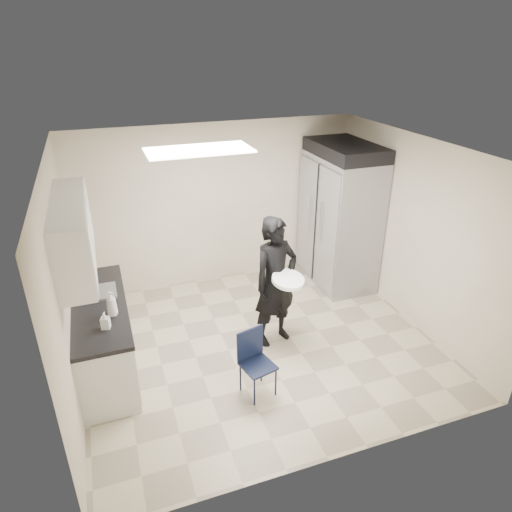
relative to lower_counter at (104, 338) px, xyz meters
name	(u,v)px	position (x,y,z in m)	size (l,w,h in m)	color
floor	(260,343)	(1.95, -0.20, -0.43)	(4.50, 4.50, 0.00)	#B7AE8F
ceiling	(260,151)	(1.95, -0.20, 2.17)	(4.50, 4.50, 0.00)	silver
back_wall	(217,205)	(1.95, 1.80, 0.87)	(4.50, 4.50, 0.00)	beige
left_wall	(64,288)	(-0.30, -0.20, 0.87)	(4.00, 4.00, 0.00)	beige
right_wall	(413,233)	(4.20, -0.20, 0.87)	(4.00, 4.00, 0.00)	beige
ceiling_panel	(199,150)	(1.35, 0.20, 2.14)	(1.20, 0.60, 0.02)	white
lower_counter	(104,338)	(0.00, 0.00, 0.00)	(0.60, 1.90, 0.86)	silver
countertop	(98,306)	(0.00, 0.00, 0.46)	(0.64, 1.95, 0.05)	black
sink	(99,296)	(0.02, 0.25, 0.44)	(0.42, 0.40, 0.14)	gray
faucet	(80,289)	(-0.18, 0.25, 0.59)	(0.02, 0.02, 0.24)	silver
upper_cabinets	(73,234)	(-0.13, 0.00, 1.40)	(0.35, 1.80, 0.75)	silver
towel_dispenser	(71,216)	(-0.19, 1.15, 1.19)	(0.22, 0.30, 0.35)	black
notice_sticker_left	(66,290)	(-0.29, -0.10, 0.79)	(0.00, 0.12, 0.07)	yellow
notice_sticker_right	(67,284)	(-0.29, 0.10, 0.75)	(0.00, 0.12, 0.07)	yellow
commercial_fridge	(340,221)	(3.78, 1.07, 0.62)	(0.80, 1.35, 2.10)	gray
fridge_compressor	(346,150)	(3.78, 1.07, 1.77)	(0.80, 1.35, 0.20)	black
folding_chair	(258,366)	(1.61, -1.07, -0.04)	(0.34, 0.34, 0.77)	black
man_tuxedo	(275,282)	(2.18, -0.17, 0.46)	(0.65, 0.43, 1.77)	black
bucket_lid	(288,280)	(2.24, -0.41, 0.60)	(0.40, 0.40, 0.05)	silver
soap_bottle_a	(111,304)	(0.16, -0.29, 0.63)	(0.12, 0.12, 0.30)	white
soap_bottle_b	(105,320)	(0.07, -0.53, 0.58)	(0.09, 0.09, 0.20)	#9E9EA9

